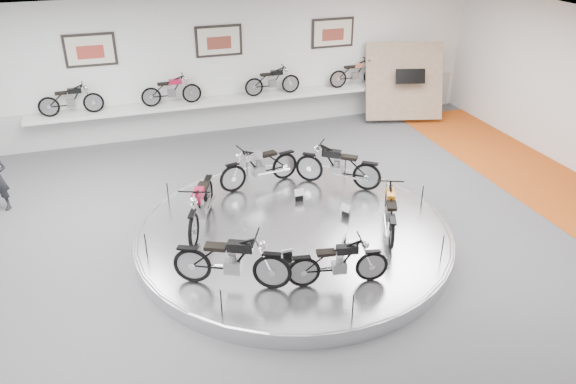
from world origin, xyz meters
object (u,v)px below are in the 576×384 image
object	(u,v)px
bike_b	(259,166)
bike_e	(338,262)
shelf	(224,101)
bike_f	(390,210)
bike_d	(231,260)
display_platform	(294,235)
bike_a	(338,166)
bike_c	(201,204)

from	to	relation	value
bike_b	bike_e	xyz separation A→B (m)	(0.26, -4.11, -0.06)
shelf	bike_f	xyz separation A→B (m)	(1.81, -7.06, -0.23)
bike_b	bike_d	xyz separation A→B (m)	(-1.50, -3.58, 0.02)
display_platform	bike_e	size ratio (longest dim) A/B	4.23
display_platform	shelf	bearing A→B (deg)	90.00
bike_e	shelf	bearing A→B (deg)	100.95
bike_f	bike_b	bearing A→B (deg)	58.30
bike_a	bike_e	distance (m)	3.81
shelf	bike_d	distance (m)	8.02
bike_b	bike_c	bearing A→B (deg)	30.47
bike_c	bike_f	xyz separation A→B (m)	(3.57, -1.30, -0.06)
bike_b	bike_c	distance (m)	2.21
display_platform	bike_b	world-z (taller)	bike_b
display_platform	bike_b	distance (m)	2.23
bike_a	bike_d	world-z (taller)	bike_d
bike_a	bike_d	xyz separation A→B (m)	(-3.22, -2.99, 0.01)
bike_f	bike_a	bearing A→B (deg)	29.07
shelf	bike_c	world-z (taller)	bike_c
display_platform	bike_d	size ratio (longest dim) A/B	3.63
bike_c	bike_a	bearing A→B (deg)	126.89
bike_b	bike_f	world-z (taller)	bike_b
bike_c	bike_f	size ratio (longest dim) A/B	1.14
shelf	bike_c	xyz separation A→B (m)	(-1.76, -5.76, -0.17)
shelf	display_platform	bearing A→B (deg)	-90.00
shelf	bike_b	distance (m)	4.28
bike_a	bike_c	bearing A→B (deg)	52.65
bike_d	bike_e	bearing A→B (deg)	9.42
bike_c	shelf	bearing A→B (deg)	-174.87
bike_c	bike_b	bearing A→B (deg)	154.33
bike_e	bike_d	bearing A→B (deg)	173.35
shelf	bike_e	bearing A→B (deg)	-89.11
bike_a	bike_d	bearing A→B (deg)	80.75
bike_b	bike_f	distance (m)	3.39
bike_c	bike_e	size ratio (longest dim) A/B	1.20
display_platform	bike_c	xyz separation A→B (m)	(-1.76, 0.64, 0.68)
bike_a	bike_e	xyz separation A→B (m)	(-1.47, -3.51, -0.07)
bike_e	bike_c	bearing A→B (deg)	135.80
bike_d	bike_f	bearing A→B (deg)	39.23
bike_a	display_platform	bearing A→B (deg)	81.67
display_platform	bike_a	size ratio (longest dim) A/B	3.68
bike_b	bike_d	bearing A→B (deg)	55.61
display_platform	bike_d	xyz separation A→B (m)	(-1.62, -1.46, 0.67)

